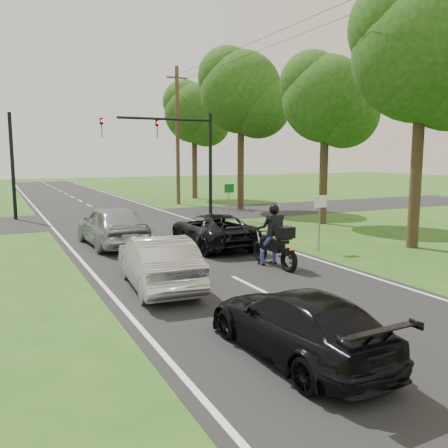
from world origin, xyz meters
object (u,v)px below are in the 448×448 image
(dark_suv, at_px, (213,230))
(utility_pole_far, at_px, (178,135))
(sign_white, at_px, (320,210))
(silver_suv, at_px, (112,225))
(sign_green, at_px, (229,194))
(dark_car_behind, at_px, (297,323))
(silver_sedan, at_px, (158,262))
(traffic_signal, at_px, (180,146))
(motorcycle_rider, at_px, (275,242))

(dark_suv, bearing_deg, utility_pole_far, -104.49)
(dark_suv, height_order, sign_white, sign_white)
(silver_suv, relative_size, sign_green, 2.28)
(utility_pole_far, bearing_deg, dark_car_behind, -106.29)
(silver_sedan, relative_size, sign_white, 2.05)
(sign_white, bearing_deg, dark_suv, 141.73)
(silver_sedan, height_order, traffic_signal, traffic_signal)
(traffic_signal, bearing_deg, motorcycle_rider, -96.91)
(dark_suv, relative_size, sign_white, 2.26)
(dark_suv, distance_m, silver_suv, 4.05)
(dark_suv, bearing_deg, sign_green, -120.86)
(utility_pole_far, bearing_deg, sign_white, -94.51)
(dark_suv, bearing_deg, traffic_signal, -101.01)
(motorcycle_rider, xyz_separation_m, silver_suv, (-3.93, 5.97, 0.02))
(motorcycle_rider, height_order, sign_green, sign_green)
(silver_sedan, height_order, utility_pole_far, utility_pole_far)
(dark_car_behind, xyz_separation_m, utility_pole_far, (7.76, 26.56, 4.46))
(dark_suv, relative_size, utility_pole_far, 0.48)
(silver_sedan, distance_m, traffic_signal, 14.74)
(silver_sedan, bearing_deg, sign_green, -120.67)
(motorcycle_rider, height_order, silver_sedan, motorcycle_rider)
(dark_suv, bearing_deg, dark_car_behind, 75.11)
(silver_suv, height_order, traffic_signal, traffic_signal)
(silver_sedan, bearing_deg, motorcycle_rider, -165.67)
(sign_green, bearing_deg, sign_white, -91.43)
(dark_suv, bearing_deg, sign_white, 143.37)
(dark_suv, distance_m, sign_white, 4.25)
(utility_pole_far, xyz_separation_m, sign_white, (-1.50, -19.02, -3.49))
(dark_suv, height_order, silver_suv, silver_suv)
(traffic_signal, height_order, utility_pole_far, utility_pole_far)
(utility_pole_far, bearing_deg, dark_suv, -106.14)
(silver_suv, bearing_deg, silver_sedan, 84.72)
(silver_sedan, distance_m, sign_green, 12.51)
(dark_car_behind, bearing_deg, utility_pole_far, -108.34)
(motorcycle_rider, relative_size, silver_sedan, 0.55)
(silver_suv, height_order, dark_car_behind, silver_suv)
(dark_suv, relative_size, silver_suv, 0.99)
(dark_suv, distance_m, sign_green, 6.50)
(dark_car_behind, xyz_separation_m, sign_green, (6.46, 15.54, 0.98))
(silver_sedan, height_order, silver_suv, silver_suv)
(motorcycle_rider, xyz_separation_m, traffic_signal, (1.51, 12.47, 3.32))
(silver_suv, xyz_separation_m, traffic_signal, (5.44, 6.50, 3.30))
(dark_car_behind, relative_size, sign_green, 1.98)
(motorcycle_rider, height_order, silver_suv, motorcycle_rider)
(dark_suv, xyz_separation_m, silver_sedan, (-3.82, -4.71, 0.05))
(utility_pole_far, bearing_deg, sign_green, -96.73)
(silver_suv, bearing_deg, motorcycle_rider, 120.44)
(motorcycle_rider, height_order, dark_suv, motorcycle_rider)
(motorcycle_rider, distance_m, silver_suv, 7.15)
(silver_suv, xyz_separation_m, dark_car_behind, (0.55, -12.06, -0.21))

